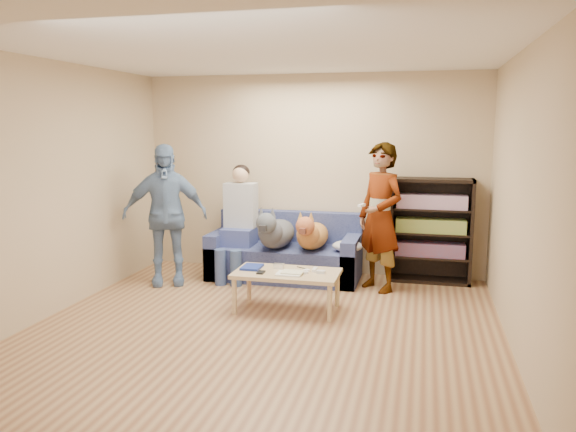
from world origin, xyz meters
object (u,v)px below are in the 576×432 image
(person_seated, at_px, (239,218))
(person_standing_right, at_px, (380,217))
(notebook_blue, at_px, (252,267))
(person_standing_left, at_px, (165,215))
(camera_silver, at_px, (279,266))
(bookshelf, at_px, (431,228))
(sofa, at_px, (286,256))
(dog_tan, at_px, (311,235))
(coffee_table, at_px, (287,276))
(dog_gray, at_px, (275,232))

(person_seated, bearing_deg, person_standing_right, -4.97)
(person_standing_right, height_order, notebook_blue, person_standing_right)
(person_standing_left, relative_size, notebook_blue, 6.63)
(person_standing_right, relative_size, camera_silver, 15.91)
(person_standing_right, height_order, bookshelf, person_standing_right)
(person_standing_left, distance_m, sofa, 1.61)
(camera_silver, relative_size, dog_tan, 0.10)
(camera_silver, height_order, person_seated, person_seated)
(sofa, bearing_deg, notebook_blue, -93.20)
(person_standing_left, bearing_deg, coffee_table, -43.42)
(camera_silver, xyz_separation_m, dog_tan, (0.16, 0.96, 0.17))
(notebook_blue, relative_size, coffee_table, 0.24)
(person_standing_left, bearing_deg, bookshelf, -7.24)
(dog_gray, bearing_deg, camera_silver, -72.70)
(camera_silver, distance_m, coffee_table, 0.18)
(person_standing_left, bearing_deg, sofa, 2.55)
(person_standing_right, bearing_deg, dog_gray, -140.06)
(person_standing_right, xyz_separation_m, dog_gray, (-1.29, 0.03, -0.24))
(dog_tan, bearing_deg, camera_silver, -99.77)
(sofa, xyz_separation_m, dog_gray, (-0.07, -0.25, 0.35))
(notebook_blue, bearing_deg, person_standing_right, 36.36)
(person_seated, distance_m, dog_tan, 0.98)
(camera_silver, xyz_separation_m, coffee_table, (0.12, -0.12, -0.07))
(sofa, relative_size, dog_tan, 1.66)
(person_standing_right, bearing_deg, person_standing_left, -130.69)
(person_seated, height_order, dog_tan, person_seated)
(person_standing_right, xyz_separation_m, person_standing_left, (-2.57, -0.36, -0.01))
(person_standing_right, bearing_deg, camera_silver, -97.53)
(dog_tan, xyz_separation_m, coffee_table, (-0.04, -1.08, -0.24))
(dog_tan, bearing_deg, bookshelf, 17.03)
(dog_tan, distance_m, bookshelf, 1.49)
(notebook_blue, bearing_deg, coffee_table, -7.13)
(person_seated, distance_m, bookshelf, 2.42)
(camera_silver, bearing_deg, bookshelf, 41.25)
(coffee_table, relative_size, bookshelf, 0.85)
(dog_gray, relative_size, coffee_table, 1.13)
(person_standing_left, distance_m, coffee_table, 1.87)
(person_standing_left, xyz_separation_m, notebook_blue, (1.29, -0.59, -0.43))
(person_standing_right, relative_size, dog_gray, 1.41)
(dog_tan, xyz_separation_m, bookshelf, (1.42, 0.44, 0.07))
(notebook_blue, height_order, bookshelf, bookshelf)
(camera_silver, xyz_separation_m, bookshelf, (1.59, 1.39, 0.23))
(sofa, distance_m, dog_gray, 0.44)
(camera_silver, bearing_deg, dog_tan, 80.23)
(camera_silver, bearing_deg, dog_gray, 107.30)
(person_standing_left, bearing_deg, camera_silver, -40.99)
(person_seated, relative_size, bookshelf, 1.13)
(person_standing_right, relative_size, notebook_blue, 6.73)
(sofa, height_order, bookshelf, bookshelf)
(sofa, height_order, dog_gray, dog_gray)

